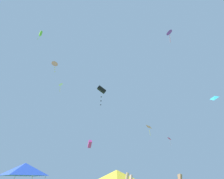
{
  "coord_description": "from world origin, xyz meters",
  "views": [
    {
      "loc": [
        0.1,
        -6.02,
        1.83
      ],
      "look_at": [
        -0.25,
        16.11,
        13.53
      ],
      "focal_mm": 28.0,
      "sensor_mm": 36.0,
      "label": 1
    }
  ],
  "objects_px": {
    "kite_cyan_diamond": "(214,98)",
    "kite_pink_delta": "(55,64)",
    "kite_white_delta": "(61,85)",
    "kite_lime_box": "(41,34)",
    "kite_magenta_delta": "(170,139)",
    "kite_magenta_box": "(90,144)",
    "kite_black_box": "(102,90)",
    "canopy_tent_yellow": "(117,175)",
    "kite_purple_delta": "(169,33)",
    "canopy_tent_blue": "(24,169)",
    "kite_pink_diamond": "(149,127)"
  },
  "relations": [
    {
      "from": "kite_cyan_diamond",
      "to": "kite_magenta_box",
      "type": "xyz_separation_m",
      "value": [
        -17.32,
        5.04,
        -5.14
      ]
    },
    {
      "from": "canopy_tent_blue",
      "to": "kite_purple_delta",
      "type": "xyz_separation_m",
      "value": [
        16.25,
        4.63,
        19.99
      ]
    },
    {
      "from": "kite_magenta_delta",
      "to": "kite_pink_delta",
      "type": "bearing_deg",
      "value": 167.29
    },
    {
      "from": "kite_magenta_box",
      "to": "kite_cyan_diamond",
      "type": "bearing_deg",
      "value": -16.24
    },
    {
      "from": "canopy_tent_yellow",
      "to": "kite_cyan_diamond",
      "type": "relative_size",
      "value": 1.99
    },
    {
      "from": "canopy_tent_yellow",
      "to": "kite_pink_delta",
      "type": "xyz_separation_m",
      "value": [
        -14.25,
        15.65,
        24.18
      ]
    },
    {
      "from": "kite_black_box",
      "to": "kite_magenta_delta",
      "type": "xyz_separation_m",
      "value": [
        10.58,
        6.0,
        -5.67
      ]
    },
    {
      "from": "kite_magenta_delta",
      "to": "kite_white_delta",
      "type": "bearing_deg",
      "value": 179.17
    },
    {
      "from": "kite_white_delta",
      "to": "kite_lime_box",
      "type": "xyz_separation_m",
      "value": [
        -2.61,
        -6.46,
        6.61
      ]
    },
    {
      "from": "kite_purple_delta",
      "to": "kite_white_delta",
      "type": "bearing_deg",
      "value": 156.54
    },
    {
      "from": "kite_cyan_diamond",
      "to": "kite_black_box",
      "type": "xyz_separation_m",
      "value": [
        -15.43,
        0.59,
        1.6
      ]
    },
    {
      "from": "canopy_tent_yellow",
      "to": "kite_pink_diamond",
      "type": "height_order",
      "value": "kite_pink_diamond"
    },
    {
      "from": "kite_magenta_box",
      "to": "kite_pink_delta",
      "type": "relative_size",
      "value": 0.43
    },
    {
      "from": "canopy_tent_yellow",
      "to": "kite_cyan_diamond",
      "type": "bearing_deg",
      "value": 16.26
    },
    {
      "from": "canopy_tent_yellow",
      "to": "kite_white_delta",
      "type": "bearing_deg",
      "value": 133.83
    },
    {
      "from": "kite_white_delta",
      "to": "kite_pink_diamond",
      "type": "bearing_deg",
      "value": 10.73
    },
    {
      "from": "kite_magenta_box",
      "to": "kite_black_box",
      "type": "height_order",
      "value": "kite_black_box"
    },
    {
      "from": "canopy_tent_yellow",
      "to": "kite_cyan_diamond",
      "type": "height_order",
      "value": "kite_cyan_diamond"
    },
    {
      "from": "kite_pink_delta",
      "to": "kite_white_delta",
      "type": "bearing_deg",
      "value": -51.31
    },
    {
      "from": "kite_magenta_box",
      "to": "kite_lime_box",
      "type": "bearing_deg",
      "value": -152.94
    },
    {
      "from": "kite_white_delta",
      "to": "kite_lime_box",
      "type": "height_order",
      "value": "kite_lime_box"
    },
    {
      "from": "kite_black_box",
      "to": "kite_pink_delta",
      "type": "height_order",
      "value": "kite_pink_delta"
    },
    {
      "from": "kite_cyan_diamond",
      "to": "kite_pink_delta",
      "type": "height_order",
      "value": "kite_pink_delta"
    },
    {
      "from": "kite_magenta_box",
      "to": "kite_pink_delta",
      "type": "xyz_separation_m",
      "value": [
        -10.35,
        6.7,
        19.74
      ]
    },
    {
      "from": "kite_magenta_box",
      "to": "kite_black_box",
      "type": "distance_m",
      "value": 8.29
    },
    {
      "from": "kite_pink_diamond",
      "to": "kite_lime_box",
      "type": "relative_size",
      "value": 0.94
    },
    {
      "from": "kite_magenta_box",
      "to": "kite_magenta_delta",
      "type": "xyz_separation_m",
      "value": [
        12.46,
        1.55,
        1.07
      ]
    },
    {
      "from": "kite_cyan_diamond",
      "to": "kite_purple_delta",
      "type": "bearing_deg",
      "value": -164.41
    },
    {
      "from": "canopy_tent_yellow",
      "to": "kite_magenta_box",
      "type": "bearing_deg",
      "value": 113.53
    },
    {
      "from": "kite_black_box",
      "to": "kite_white_delta",
      "type": "bearing_deg",
      "value": 143.01
    },
    {
      "from": "kite_cyan_diamond",
      "to": "kite_lime_box",
      "type": "bearing_deg",
      "value": 179.11
    },
    {
      "from": "canopy_tent_blue",
      "to": "kite_cyan_diamond",
      "type": "distance_m",
      "value": 23.76
    },
    {
      "from": "canopy_tent_blue",
      "to": "kite_white_delta",
      "type": "distance_m",
      "value": 20.18
    },
    {
      "from": "kite_cyan_diamond",
      "to": "kite_magenta_box",
      "type": "distance_m",
      "value": 18.75
    },
    {
      "from": "kite_pink_diamond",
      "to": "kite_purple_delta",
      "type": "xyz_separation_m",
      "value": [
        2.4,
        -11.36,
        12.03
      ]
    },
    {
      "from": "kite_pink_diamond",
      "to": "kite_pink_delta",
      "type": "relative_size",
      "value": 0.68
    },
    {
      "from": "kite_purple_delta",
      "to": "kite_magenta_delta",
      "type": "bearing_deg",
      "value": 90.2
    },
    {
      "from": "kite_magenta_delta",
      "to": "kite_black_box",
      "type": "bearing_deg",
      "value": -150.42
    },
    {
      "from": "kite_cyan_diamond",
      "to": "kite_purple_delta",
      "type": "xyz_separation_m",
      "value": [
        -4.83,
        -1.35,
        10.78
      ]
    },
    {
      "from": "kite_cyan_diamond",
      "to": "kite_pink_delta",
      "type": "relative_size",
      "value": 0.5
    },
    {
      "from": "kite_pink_delta",
      "to": "kite_magenta_delta",
      "type": "bearing_deg",
      "value": -12.71
    },
    {
      "from": "kite_lime_box",
      "to": "canopy_tent_yellow",
      "type": "bearing_deg",
      "value": -18.44
    },
    {
      "from": "kite_cyan_diamond",
      "to": "kite_black_box",
      "type": "bearing_deg",
      "value": 177.79
    },
    {
      "from": "kite_white_delta",
      "to": "kite_cyan_diamond",
      "type": "bearing_deg",
      "value": -16.13
    },
    {
      "from": "canopy_tent_blue",
      "to": "kite_magenta_delta",
      "type": "height_order",
      "value": "kite_magenta_delta"
    },
    {
      "from": "canopy_tent_yellow",
      "to": "kite_magenta_delta",
      "type": "height_order",
      "value": "kite_magenta_delta"
    },
    {
      "from": "canopy_tent_blue",
      "to": "kite_black_box",
      "type": "xyz_separation_m",
      "value": [
        5.65,
        6.57,
        10.81
      ]
    },
    {
      "from": "kite_white_delta",
      "to": "kite_lime_box",
      "type": "bearing_deg",
      "value": -112.02
    },
    {
      "from": "kite_magenta_delta",
      "to": "canopy_tent_blue",
      "type": "bearing_deg",
      "value": -142.21
    },
    {
      "from": "canopy_tent_yellow",
      "to": "kite_pink_delta",
      "type": "distance_m",
      "value": 32.13
    }
  ]
}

